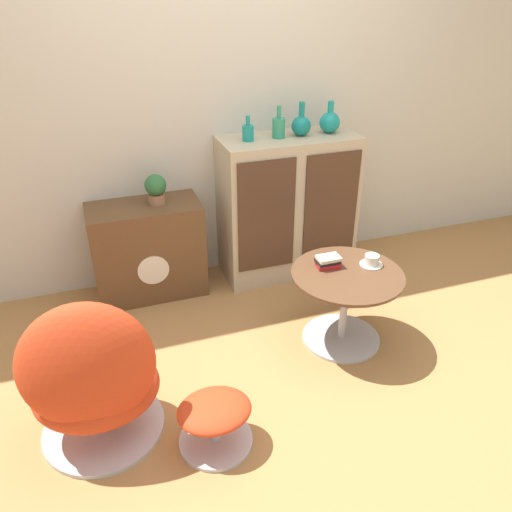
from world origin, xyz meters
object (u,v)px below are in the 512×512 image
Objects in this scene: coffee_table at (345,299)px; vase_leftmost at (248,132)px; ottoman at (215,417)px; sideboard at (287,207)px; egg_chair at (93,380)px; vase_inner_right at (301,125)px; tv_console at (148,250)px; book_stack at (328,261)px; vase_inner_left at (279,127)px; teacup at (372,261)px; vase_rightmost at (330,122)px; potted_plant at (156,188)px.

vase_leftmost is at bearing 107.70° from coffee_table.
ottoman is 1.06m from coffee_table.
sideboard is 1.86m from egg_chair.
vase_inner_right reaches higher than ottoman.
tv_console is 1.25m from book_stack.
teacup is at bearing -73.90° from vase_inner_left.
book_stack is at bearing -95.31° from sideboard.
vase_rightmost reaches higher than potted_plant.
vase_inner_left reaches higher than potted_plant.
ottoman is 1.59× the size of vase_inner_right.
vase_inner_left is (0.92, -0.02, 0.76)m from tv_console.
coffee_table is at bearing -54.44° from book_stack.
ottoman is 0.55× the size of coffee_table.
vase_leftmost is at bearing -1.81° from potted_plant.
potted_plant is at bearing 89.26° from ottoman.
egg_chair is 1.25× the size of coffee_table.
potted_plant reaches higher than egg_chair.
potted_plant is 1.42m from teacup.
potted_plant is at bearing 178.65° from vase_inner_left.
egg_chair is 5.58× the size of book_stack.
sideboard is 4.76× the size of vase_rightmost.
potted_plant is at bearing 135.41° from book_stack.
tv_console is at bearing -179.72° from potted_plant.
ottoman is at bearing -22.32° from egg_chair.
ottoman is 2.63× the size of teacup.
coffee_table is 0.25m from book_stack.
potted_plant is at bearing 0.28° from tv_console.
sideboard is 7.05× the size of book_stack.
ottoman is at bearing -151.72° from coffee_table.
coffee_table is 3.25× the size of potted_plant.
vase_rightmost is (0.21, 0.00, 0.00)m from vase_inner_right.
sideboard is 7.60× the size of teacup.
vase_inner_left is at bearing -1.19° from tv_console.
vase_inner_left is 1.45× the size of book_stack.
vase_rightmost is (0.37, 0.00, 0.00)m from vase_inner_left.
egg_chair is 3.85× the size of vase_inner_left.
teacup is (1.08, -0.89, -0.26)m from potted_plant.
vase_leftmost is 1.21× the size of teacup.
vase_inner_right reaches higher than teacup.
sideboard is at bearing 39.95° from egg_chair.
egg_chair is (-1.42, -1.19, -0.14)m from sideboard.
teacup is at bearing -78.73° from sideboard.
ottoman is 2.17× the size of vase_leftmost.
ottoman is 1.78× the size of potted_plant.
book_stack is (0.85, 0.60, 0.34)m from ottoman.
book_stack is at bearing 125.56° from coffee_table.
egg_chair is at bearing -168.37° from teacup.
vase_rightmost reaches higher than ottoman.
sideboard is 0.58m from vase_inner_left.
coffee_table is at bearing -107.88° from vase_rightmost.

